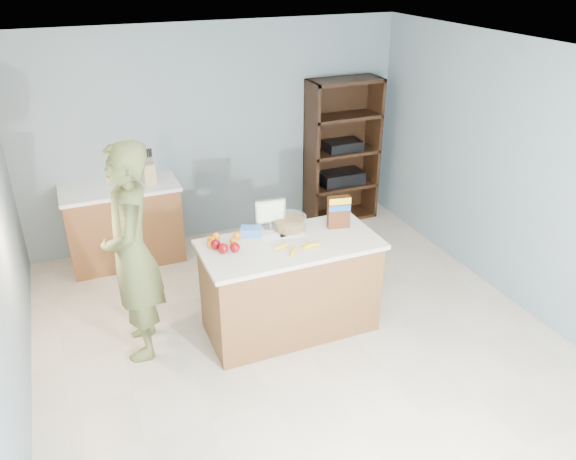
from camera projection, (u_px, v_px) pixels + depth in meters
name	position (u px, v px, depth m)	size (l,w,h in m)	color
floor	(303.00, 346.00, 5.02)	(4.50, 5.00, 0.02)	beige
walls	(306.00, 173.00, 4.28)	(4.52, 5.02, 2.51)	gray
counter_peninsula	(290.00, 290.00, 5.08)	(1.56, 0.76, 0.90)	brown
back_cabinet	(124.00, 224.00, 6.22)	(1.24, 0.62, 0.90)	brown
shelving_unit	(340.00, 153.00, 7.10)	(0.90, 0.40, 1.80)	black
person	(132.00, 254.00, 4.59)	(0.69, 0.45, 1.90)	#555D31
knife_block	(150.00, 173.00, 6.04)	(0.12, 0.10, 0.31)	tan
envelopes	(283.00, 236.00, 4.98)	(0.40, 0.17, 0.00)	white
bananas	(299.00, 247.00, 4.75)	(0.43, 0.23, 0.04)	yellow
apples	(225.00, 247.00, 4.71)	(0.22, 0.20, 0.09)	maroon
oranges	(222.00, 239.00, 4.85)	(0.32, 0.22, 0.07)	orange
blue_carton	(251.00, 232.00, 4.97)	(0.18, 0.12, 0.08)	blue
salad_bowl	(290.00, 223.00, 5.08)	(0.30, 0.30, 0.13)	#267219
tv	(270.00, 212.00, 5.05)	(0.28, 0.12, 0.28)	silver
cereal_box	(339.00, 210.00, 5.06)	(0.21, 0.11, 0.30)	#592B14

